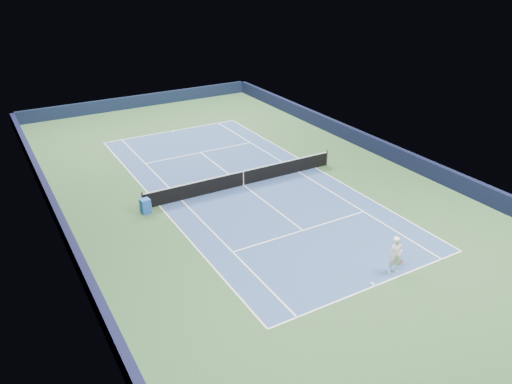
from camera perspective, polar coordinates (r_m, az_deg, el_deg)
ground at (r=30.86m, az=-1.44°, el=0.78°), size 40.00×40.00×0.00m
wall_far at (r=48.01m, az=-13.13°, el=10.09°), size 22.00×0.35×1.10m
wall_right at (r=36.67m, az=13.59°, el=5.15°), size 0.35×40.00×1.10m
wall_left at (r=27.69m, az=-21.51°, el=-3.03°), size 0.35×40.00×1.10m
court_surface at (r=30.86m, az=-1.44°, el=0.78°), size 10.97×23.77×0.01m
baseline_far at (r=40.95m, az=-9.55°, el=6.90°), size 10.97×0.08×0.00m
baseline_near at (r=22.59m, az=13.51°, el=-10.37°), size 10.97×0.08×0.00m
sideline_doubles_right at (r=33.60m, az=6.79°, el=2.78°), size 0.08×23.77×0.00m
sideline_doubles_left at (r=28.91m, az=-11.01°, el=-1.54°), size 0.08×23.77×0.00m
sideline_singles_right at (r=32.85m, az=4.86°, el=2.32°), size 0.08×23.77×0.00m
sideline_singles_left at (r=29.32m, az=-8.51°, el=-0.93°), size 0.08×23.77×0.00m
service_line_far at (r=36.16m, az=-6.36°, el=4.52°), size 8.23×0.08×0.00m
service_line_near at (r=26.06m, az=5.38°, el=-4.38°), size 8.23×0.08×0.00m
center_service_line at (r=30.86m, az=-1.44°, el=0.79°), size 0.08×12.80×0.00m
center_mark_far at (r=40.82m, az=-9.47°, el=6.84°), size 0.08×0.30×0.00m
center_mark_near at (r=22.67m, az=13.25°, el=-10.18°), size 0.08×0.30×0.00m
tennis_net at (r=30.65m, az=-1.45°, el=1.63°), size 12.90×0.10×1.07m
sponsor_cube at (r=28.12m, az=-12.52°, el=-1.57°), size 0.59×0.52×0.84m
tennis_player at (r=23.14m, az=15.66°, el=-6.98°), size 0.85×1.32×2.78m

